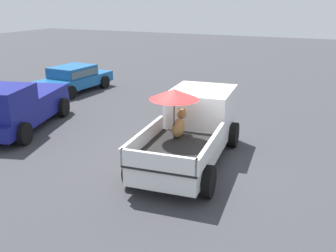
{
  "coord_description": "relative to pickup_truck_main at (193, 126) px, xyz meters",
  "views": [
    {
      "loc": [
        -9.51,
        -3.74,
        4.57
      ],
      "look_at": [
        -0.15,
        0.59,
        1.1
      ],
      "focal_mm": 40.63,
      "sensor_mm": 36.0,
      "label": 1
    }
  ],
  "objects": [
    {
      "name": "parked_sedan_near",
      "position": [
        5.41,
        8.63,
        -0.24
      ],
      "size": [
        4.37,
        2.12,
        1.33
      ],
      "rotation": [
        0.0,
        0.0,
        -0.04
      ],
      "color": "black",
      "rests_on": "ground"
    },
    {
      "name": "ground_plane",
      "position": [
        -0.46,
        -0.06,
        -0.98
      ],
      "size": [
        80.0,
        80.0,
        0.0
      ],
      "primitive_type": "plane",
      "color": "#38383D"
    },
    {
      "name": "pickup_truck_main",
      "position": [
        0.0,
        0.0,
        0.0
      ],
      "size": [
        5.21,
        2.65,
        2.31
      ],
      "rotation": [
        0.0,
        0.0,
        0.1
      ],
      "color": "black",
      "rests_on": "ground"
    },
    {
      "name": "pickup_truck_far",
      "position": [
        -0.3,
        6.69,
        -0.1
      ],
      "size": [
        5.11,
        3.2,
        1.8
      ],
      "rotation": [
        0.0,
        0.0,
        3.43
      ],
      "color": "black",
      "rests_on": "ground"
    }
  ]
}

